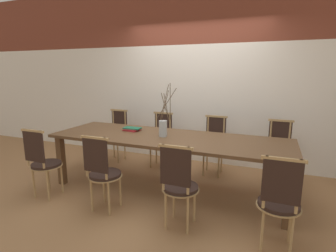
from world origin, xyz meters
The scene contains 13 objects.
ground_plane centered at (0.00, 0.00, 0.00)m, with size 16.00×16.00×0.00m, color #9E7047.
wall_rear centered at (0.00, 1.35, 1.60)m, with size 12.00×0.06×3.20m.
dining_table centered at (0.00, 0.00, 0.69)m, with size 3.27×1.04×0.77m.
chair_near_leftend centered at (-1.42, -0.84, 0.51)m, with size 0.40×0.40×0.95m.
chair_near_left centered at (-0.49, -0.84, 0.51)m, with size 0.40×0.40×0.95m.
chair_near_center centered at (0.46, -0.84, 0.51)m, with size 0.40×0.40×0.95m.
chair_near_right centered at (1.42, -0.84, 0.51)m, with size 0.40×0.40×0.95m.
chair_far_leftend centered at (-1.37, 0.84, 0.51)m, with size 0.40×0.40×0.95m.
chair_far_left centered at (-0.47, 0.84, 0.51)m, with size 0.40×0.40×0.95m.
chair_far_center centered at (0.47, 0.84, 0.51)m, with size 0.40×0.40×0.95m.
chair_far_right centered at (1.44, 0.84, 0.51)m, with size 0.40×0.40×0.95m.
vase_centerpiece centered at (-0.07, 0.00, 0.90)m, with size 0.30×0.24×0.73m.
book_stack centered at (-0.65, 0.15, 0.79)m, with size 0.26×0.22×0.05m.
Camera 1 is at (1.30, -3.23, 1.65)m, focal length 28.00 mm.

